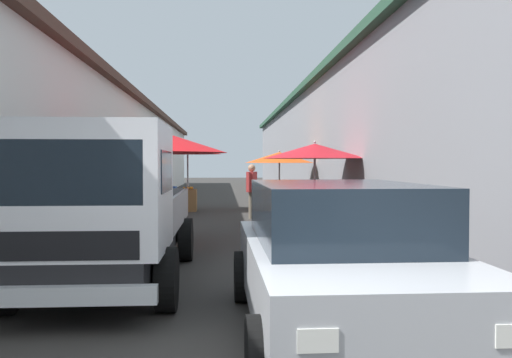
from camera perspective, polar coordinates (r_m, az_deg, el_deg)
ground at (r=16.49m, az=-3.33°, el=-4.03°), size 90.00×90.00×0.00m
building_left_whitewash at (r=19.80m, az=-23.21°, el=2.86°), size 49.80×7.50×4.17m
building_right_concrete at (r=19.87m, az=16.41°, el=3.80°), size 49.80×7.50×4.78m
fruit_stall_mid_lane at (r=13.27m, az=6.41°, el=1.92°), size 2.59×2.59×2.21m
fruit_stall_far_right at (r=10.78m, az=-10.73°, el=2.75°), size 2.83×2.83×2.38m
fruit_stall_near_right at (r=18.29m, az=-7.43°, el=2.04°), size 2.31×2.31×2.35m
fruit_stall_far_left at (r=18.76m, az=2.56°, el=1.58°), size 2.44×2.44×2.12m
hatchback_car at (r=5.15m, az=8.97°, el=-8.45°), size 3.92×1.95×1.45m
delivery_truck at (r=6.73m, az=-16.47°, el=-3.51°), size 4.92×1.97×2.08m
vendor_by_crates at (r=15.72m, az=-0.46°, el=-0.90°), size 0.61×0.35×1.62m
vendor_in_shade at (r=9.66m, az=-17.41°, el=-3.03°), size 0.46×0.46×1.52m
parked_scooter at (r=15.78m, az=-9.82°, el=-2.68°), size 1.66×0.60×1.14m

